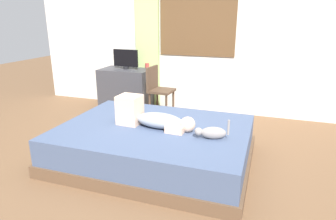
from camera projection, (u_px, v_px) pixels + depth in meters
name	position (u px, v px, depth m)	size (l,w,h in m)	color
ground_plane	(154.00, 163.00, 3.47)	(16.00, 16.00, 0.00)	brown
back_wall_with_window	(201.00, 28.00, 5.07)	(6.40, 0.14, 2.90)	silver
bed	(154.00, 144.00, 3.48)	(2.20, 1.66, 0.43)	brown
person_lying	(152.00, 117.00, 3.38)	(0.94, 0.30, 0.34)	#8C939E
cat	(212.00, 133.00, 3.05)	(0.35, 0.17, 0.21)	gray
desk	(126.00, 89.00, 5.44)	(0.90, 0.56, 0.74)	#38383D
tv_monitor	(126.00, 59.00, 5.26)	(0.48, 0.10, 0.35)	black
cup	(147.00, 66.00, 5.40)	(0.07, 0.07, 0.09)	#B23D38
chair_by_desk	(158.00, 88.00, 4.94)	(0.40, 0.40, 0.86)	#4C3828
curtain_left	(147.00, 42.00, 5.33)	(0.44, 0.06, 2.42)	#ADCC75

